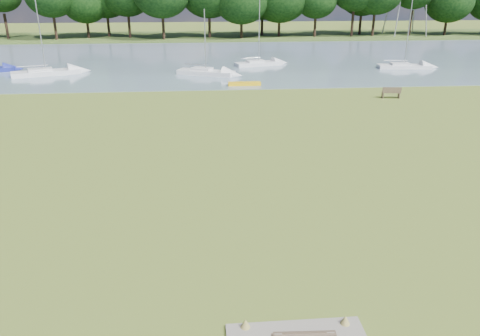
{
  "coord_description": "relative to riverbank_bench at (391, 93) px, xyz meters",
  "views": [
    {
      "loc": [
        -2.65,
        -24.09,
        9.94
      ],
      "look_at": [
        -0.76,
        -2.0,
        1.16
      ],
      "focal_mm": 35.0,
      "sensor_mm": 36.0,
      "label": 1
    }
  ],
  "objects": [
    {
      "name": "river",
      "position": [
        -14.92,
        24.77,
        -0.53
      ],
      "size": [
        220.0,
        40.0,
        0.1
      ],
      "primitive_type": "cube",
      "color": "slate",
      "rests_on": "ground"
    },
    {
      "name": "kayak",
      "position": [
        -12.99,
        6.77,
        -0.31
      ],
      "size": [
        3.37,
        0.79,
        0.34
      ],
      "primitive_type": "cube",
      "rotation": [
        0.0,
        0.0,
        0.0
      ],
      "color": "#F0B40E",
      "rests_on": "river"
    },
    {
      "name": "sailboat_2",
      "position": [
        -10.04,
        19.07,
        -0.05
      ],
      "size": [
        6.35,
        3.39,
        8.53
      ],
      "rotation": [
        0.0,
        0.0,
        0.29
      ],
      "color": "silver",
      "rests_on": "river"
    },
    {
      "name": "sailboat_3",
      "position": [
        7.72,
        15.43,
        -0.06
      ],
      "size": [
        6.53,
        2.44,
        8.95
      ],
      "rotation": [
        0.0,
        0.0,
        -0.1
      ],
      "color": "silver",
      "rests_on": "river"
    },
    {
      "name": "riverbank_bench",
      "position": [
        0.0,
        0.0,
        0.0
      ],
      "size": [
        1.77,
        0.77,
        1.06
      ],
      "rotation": [
        0.0,
        0.0,
        -0.15
      ],
      "color": "brown",
      "rests_on": "ground"
    },
    {
      "name": "ground",
      "position": [
        -14.92,
        -17.23,
        -0.53
      ],
      "size": [
        220.0,
        220.0,
        0.0
      ],
      "primitive_type": "plane",
      "color": "olive"
    },
    {
      "name": "far_bank",
      "position": [
        -14.92,
        54.77,
        -0.53
      ],
      "size": [
        220.0,
        20.0,
        0.4
      ],
      "primitive_type": "cube",
      "color": "#4C6626",
      "rests_on": "ground"
    },
    {
      "name": "sailboat_5",
      "position": [
        -35.33,
        14.54,
        -0.01
      ],
      "size": [
        7.71,
        4.52,
        9.9
      ],
      "rotation": [
        0.0,
        0.0,
        0.35
      ],
      "color": "silver",
      "rests_on": "river"
    },
    {
      "name": "sailboat_1",
      "position": [
        -16.93,
        13.14,
        -0.02
      ],
      "size": [
        6.83,
        4.46,
        7.24
      ],
      "rotation": [
        0.0,
        0.0,
        -0.43
      ],
      "color": "silver",
      "rests_on": "river"
    }
  ]
}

